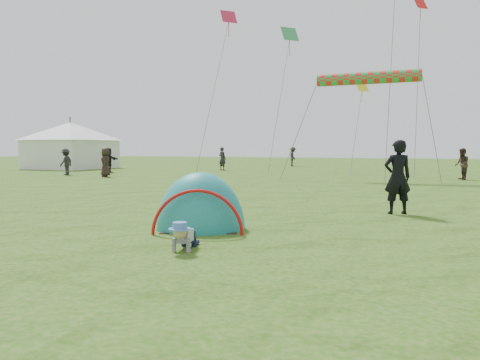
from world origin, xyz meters
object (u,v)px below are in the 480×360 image
at_px(popup_tent, 201,229).
at_px(standing_adult, 397,177).
at_px(crawling_toddler, 183,235).
at_px(event_marquee, 71,144).

height_order(popup_tent, standing_adult, standing_adult).
bearing_deg(crawling_toddler, popup_tent, 97.33).
bearing_deg(popup_tent, event_marquee, 115.14).
height_order(crawling_toddler, standing_adult, standing_adult).
relative_size(popup_tent, event_marquee, 0.41).
height_order(standing_adult, event_marquee, event_marquee).
relative_size(standing_adult, event_marquee, 0.33).
bearing_deg(standing_adult, event_marquee, -57.46).
height_order(crawling_toddler, popup_tent, popup_tent).
height_order(crawling_toddler, event_marquee, event_marquee).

